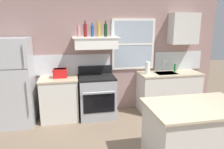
% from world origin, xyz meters
% --- Properties ---
extents(back_wall, '(5.40, 0.11, 2.70)m').
position_xyz_m(back_wall, '(0.03, 2.23, 1.35)').
color(back_wall, gray).
rests_on(back_wall, ground_plane).
extents(refrigerator, '(0.70, 0.72, 1.75)m').
position_xyz_m(refrigerator, '(-1.90, 1.84, 0.88)').
color(refrigerator, '#B7BABC').
rests_on(refrigerator, ground_plane).
extents(counter_left_of_stove, '(0.79, 0.63, 0.91)m').
position_xyz_m(counter_left_of_stove, '(-1.05, 1.90, 0.46)').
color(counter_left_of_stove, silver).
rests_on(counter_left_of_stove, ground_plane).
extents(toaster, '(0.30, 0.20, 0.19)m').
position_xyz_m(toaster, '(-1.01, 1.92, 1.01)').
color(toaster, red).
rests_on(toaster, counter_left_of_stove).
extents(stove_range, '(0.76, 0.69, 1.09)m').
position_xyz_m(stove_range, '(-0.25, 1.86, 0.46)').
color(stove_range, '#9EA0A5').
rests_on(stove_range, ground_plane).
extents(range_hood_shelf, '(0.96, 0.52, 0.24)m').
position_xyz_m(range_hood_shelf, '(-0.25, 1.96, 1.62)').
color(range_hood_shelf, white).
extents(bottle_rose_pink, '(0.07, 0.07, 0.28)m').
position_xyz_m(bottle_rose_pink, '(-0.60, 1.92, 1.86)').
color(bottle_rose_pink, '#C67F84').
rests_on(bottle_rose_pink, range_hood_shelf).
extents(bottle_red_label_wine, '(0.07, 0.07, 0.32)m').
position_xyz_m(bottle_red_label_wine, '(-0.46, 1.95, 1.88)').
color(bottle_red_label_wine, maroon).
rests_on(bottle_red_label_wine, range_hood_shelf).
extents(bottle_blue_liqueur, '(0.07, 0.07, 0.28)m').
position_xyz_m(bottle_blue_liqueur, '(-0.31, 1.97, 1.86)').
color(bottle_blue_liqueur, '#1E478C').
rests_on(bottle_blue_liqueur, range_hood_shelf).
extents(bottle_champagne_gold_foil, '(0.08, 0.08, 0.33)m').
position_xyz_m(bottle_champagne_gold_foil, '(-0.18, 1.97, 1.88)').
color(bottle_champagne_gold_foil, '#B29333').
rests_on(bottle_champagne_gold_foil, range_hood_shelf).
extents(bottle_dark_green_wine, '(0.07, 0.07, 0.32)m').
position_xyz_m(bottle_dark_green_wine, '(-0.04, 1.93, 1.88)').
color(bottle_dark_green_wine, '#143819').
rests_on(bottle_dark_green_wine, range_hood_shelf).
extents(bottle_clear_tall, '(0.06, 0.06, 0.33)m').
position_xyz_m(bottle_clear_tall, '(0.09, 1.90, 1.88)').
color(bottle_clear_tall, silver).
rests_on(bottle_clear_tall, range_hood_shelf).
extents(counter_right_with_sink, '(1.43, 0.63, 0.91)m').
position_xyz_m(counter_right_with_sink, '(1.45, 1.90, 0.46)').
color(counter_right_with_sink, silver).
rests_on(counter_right_with_sink, ground_plane).
extents(sink_faucet, '(0.03, 0.17, 0.28)m').
position_xyz_m(sink_faucet, '(1.35, 2.00, 1.08)').
color(sink_faucet, silver).
rests_on(sink_faucet, counter_right_with_sink).
extents(paper_towel_roll, '(0.11, 0.11, 0.27)m').
position_xyz_m(paper_towel_roll, '(0.91, 1.90, 1.04)').
color(paper_towel_roll, white).
rests_on(paper_towel_roll, counter_right_with_sink).
extents(dish_soap_bottle, '(0.06, 0.06, 0.18)m').
position_xyz_m(dish_soap_bottle, '(1.63, 2.00, 1.00)').
color(dish_soap_bottle, '#268C3F').
rests_on(dish_soap_bottle, counter_right_with_sink).
extents(kitchen_island, '(1.40, 0.90, 0.91)m').
position_xyz_m(kitchen_island, '(0.92, -0.04, 0.46)').
color(kitchen_island, silver).
rests_on(kitchen_island, ground_plane).
extents(upper_cabinet_right, '(0.64, 0.32, 0.70)m').
position_xyz_m(upper_cabinet_right, '(1.80, 2.04, 1.90)').
color(upper_cabinet_right, silver).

